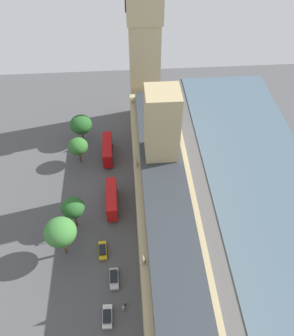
% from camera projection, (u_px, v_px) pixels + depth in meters
% --- Properties ---
extents(ground_plane, '(149.91, 149.91, 0.00)m').
position_uv_depth(ground_plane, '(156.00, 242.00, 80.08)').
color(ground_plane, '#4C4C4F').
extents(river_thames, '(29.00, 134.92, 0.25)m').
position_uv_depth(river_thames, '(285.00, 234.00, 81.46)').
color(river_thames, '#475B6B').
rests_on(river_thames, ground).
extents(parliament_building, '(12.53, 79.91, 30.45)m').
position_uv_depth(parliament_building, '(166.00, 216.00, 75.54)').
color(parliament_building, tan).
rests_on(parliament_building, ground).
extents(clock_tower, '(9.34, 9.34, 57.03)m').
position_uv_depth(clock_tower, '(144.00, 26.00, 90.86)').
color(clock_tower, tan).
rests_on(clock_tower, ground).
extents(double_decker_bus_midblock, '(2.75, 10.53, 4.75)m').
position_uv_depth(double_decker_bus_midblock, '(108.00, 149.00, 97.74)').
color(double_decker_bus_midblock, '#B20C0F').
rests_on(double_decker_bus_midblock, ground).
extents(double_decker_bus_kerbside, '(2.77, 10.54, 4.75)m').
position_uv_depth(double_decker_bus_kerbside, '(112.00, 199.00, 85.46)').
color(double_decker_bus_kerbside, red).
rests_on(double_decker_bus_kerbside, ground).
extents(car_yellow_cab_leading, '(2.02, 4.54, 1.74)m').
position_uv_depth(car_yellow_cab_leading, '(103.00, 250.00, 77.62)').
color(car_yellow_cab_leading, gold).
rests_on(car_yellow_cab_leading, ground).
extents(car_silver_corner, '(2.01, 4.71, 1.74)m').
position_uv_depth(car_silver_corner, '(114.00, 278.00, 73.06)').
color(car_silver_corner, '#B7B7BC').
rests_on(car_silver_corner, ground).
extents(car_white_far_end, '(1.99, 4.51, 1.74)m').
position_uv_depth(car_white_far_end, '(107.00, 317.00, 67.58)').
color(car_white_far_end, silver).
rests_on(car_white_far_end, ground).
extents(pedestrian_by_river_gate, '(0.62, 0.65, 1.53)m').
position_uv_depth(pedestrian_by_river_gate, '(125.00, 304.00, 69.50)').
color(pedestrian_by_river_gate, '#336B60').
rests_on(pedestrian_by_river_gate, ground).
extents(pedestrian_near_tower, '(0.69, 0.62, 1.65)m').
position_uv_depth(pedestrian_near_tower, '(123.00, 308.00, 68.82)').
color(pedestrian_near_tower, gray).
rests_on(pedestrian_near_tower, ground).
extents(plane_tree_trailing, '(6.22, 6.22, 8.57)m').
position_uv_depth(plane_tree_trailing, '(81.00, 125.00, 100.19)').
color(plane_tree_trailing, brown).
rests_on(plane_tree_trailing, ground).
extents(plane_tree_under_trees, '(6.72, 6.72, 10.87)m').
position_uv_depth(plane_tree_under_trees, '(60.00, 232.00, 72.51)').
color(plane_tree_under_trees, brown).
rests_on(plane_tree_under_trees, ground).
extents(plane_tree_slot_10, '(5.24, 5.24, 7.98)m').
position_uv_depth(plane_tree_slot_10, '(78.00, 146.00, 94.07)').
color(plane_tree_slot_10, brown).
rests_on(plane_tree_slot_10, ground).
extents(plane_tree_slot_11, '(5.21, 5.21, 8.92)m').
position_uv_depth(plane_tree_slot_11, '(73.00, 208.00, 78.57)').
color(plane_tree_slot_11, brown).
rests_on(plane_tree_slot_11, ground).
extents(street_lamp_slot_13, '(0.56, 0.56, 6.02)m').
position_uv_depth(street_lamp_slot_13, '(70.00, 226.00, 78.15)').
color(street_lamp_slot_13, black).
rests_on(street_lamp_slot_13, ground).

